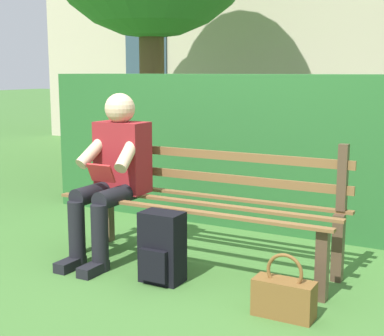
{
  "coord_description": "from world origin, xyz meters",
  "views": [
    {
      "loc": [
        -1.77,
        3.34,
        1.35
      ],
      "look_at": [
        0.0,
        0.1,
        0.71
      ],
      "focal_mm": 52.78,
      "sensor_mm": 36.0,
      "label": 1
    }
  ],
  "objects_px": {
    "backpack": "(162,248)",
    "person_seated": "(113,171)",
    "handbag": "(284,296)",
    "park_bench": "(204,202)"
  },
  "relations": [
    {
      "from": "park_bench",
      "to": "person_seated",
      "type": "distance_m",
      "value": 0.7
    },
    {
      "from": "backpack",
      "to": "person_seated",
      "type": "bearing_deg",
      "value": -24.98
    },
    {
      "from": "person_seated",
      "to": "handbag",
      "type": "xyz_separation_m",
      "value": [
        -1.45,
        0.4,
        -0.52
      ]
    },
    {
      "from": "park_bench",
      "to": "handbag",
      "type": "bearing_deg",
      "value": 144.22
    },
    {
      "from": "backpack",
      "to": "handbag",
      "type": "height_order",
      "value": "backpack"
    },
    {
      "from": "park_bench",
      "to": "handbag",
      "type": "relative_size",
      "value": 5.46
    },
    {
      "from": "park_bench",
      "to": "person_seated",
      "type": "xyz_separation_m",
      "value": [
        0.65,
        0.18,
        0.19
      ]
    },
    {
      "from": "person_seated",
      "to": "backpack",
      "type": "relative_size",
      "value": 2.58
    },
    {
      "from": "person_seated",
      "to": "backpack",
      "type": "distance_m",
      "value": 0.76
    },
    {
      "from": "backpack",
      "to": "park_bench",
      "type": "bearing_deg",
      "value": -99.14
    }
  ]
}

